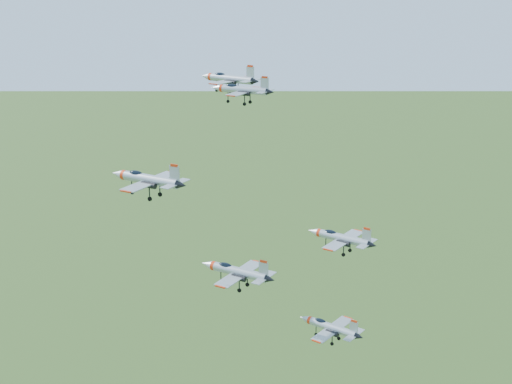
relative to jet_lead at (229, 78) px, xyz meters
The scene contains 6 objects.
jet_lead is the anchor object (origin of this frame).
jet_left_high 14.31m from the jet_lead, 42.45° to the right, with size 11.77×9.90×3.16m.
jet_right_high 34.28m from the jet_lead, 73.26° to the right, with size 14.03×11.69×3.75m.
jet_left_low 37.97m from the jet_lead, 14.45° to the right, with size 12.75×10.50×3.41m.
jet_right_low 41.11m from the jet_lead, 49.41° to the right, with size 13.21×10.98×3.53m.
jet_trail 51.51m from the jet_lead, 29.39° to the right, with size 11.11×9.11×2.98m.
Camera 1 is at (70.42, -90.24, 164.03)m, focal length 50.00 mm.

